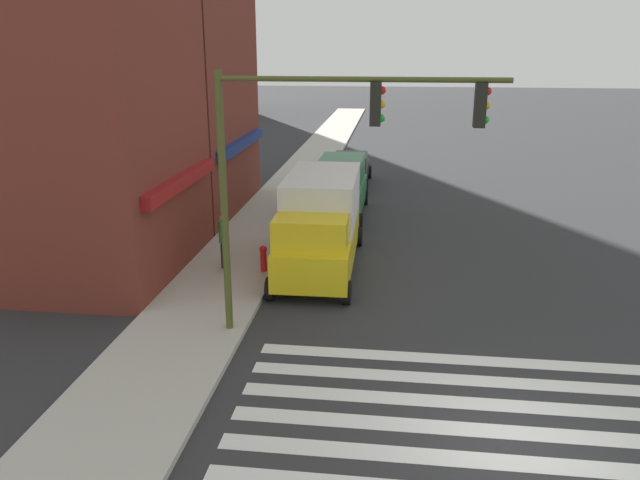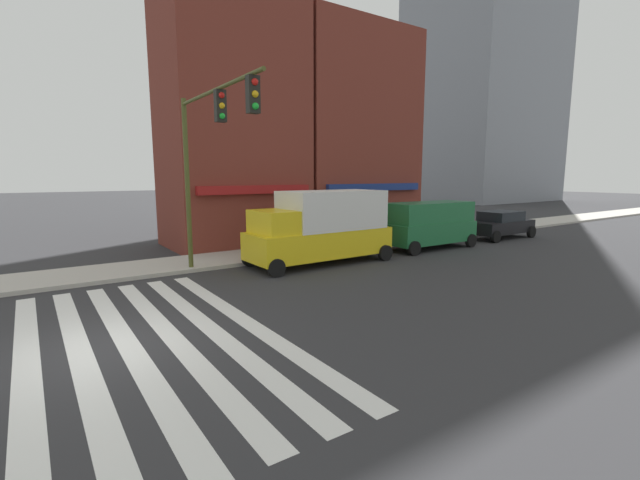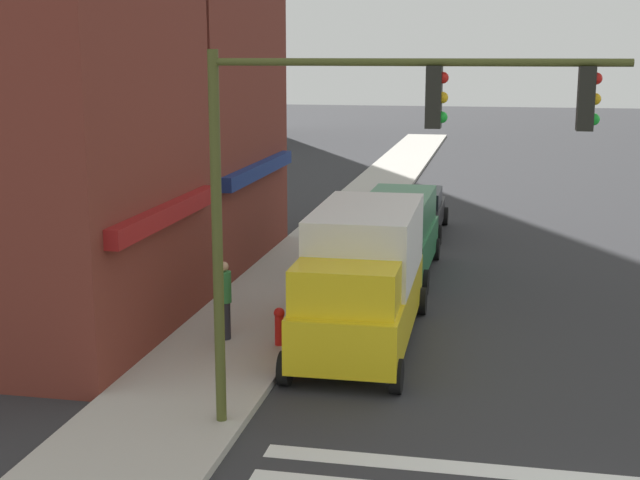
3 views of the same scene
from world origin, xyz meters
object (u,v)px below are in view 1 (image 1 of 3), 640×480
traffic_signal (323,148)px  pedestrian_green_top (224,240)px  fire_hydrant (263,257)px  sedan_black (350,169)px  box_truck_yellow (320,222)px  van_green (339,186)px

traffic_signal → pedestrian_green_top: 6.75m
pedestrian_green_top → fire_hydrant: pedestrian_green_top is taller
traffic_signal → sedan_black: traffic_signal is taller
sedan_black → pedestrian_green_top: bearing=166.8°
box_truck_yellow → fire_hydrant: box_truck_yellow is taller
box_truck_yellow → sedan_black: 12.81m
traffic_signal → van_green: traffic_signal is taller
traffic_signal → van_green: bearing=3.3°
sedan_black → fire_hydrant: bearing=172.2°
pedestrian_green_top → traffic_signal: bearing=-92.3°
van_green → sedan_black: bearing=0.6°
van_green → pedestrian_green_top: size_ratio=2.84×
traffic_signal → pedestrian_green_top: bearing=40.4°
van_green → box_truck_yellow: bearing=-179.4°
pedestrian_green_top → fire_hydrant: (-0.16, -1.29, -0.46)m
box_truck_yellow → van_green: bearing=-0.7°
traffic_signal → pedestrian_green_top: (4.31, 3.66, -3.69)m
traffic_signal → box_truck_yellow: size_ratio=1.05×
traffic_signal → sedan_black: (17.80, 0.67, -3.92)m
traffic_signal → box_truck_yellow: traffic_signal is taller
sedan_black → pedestrian_green_top: 13.82m
traffic_signal → fire_hydrant: bearing=29.8°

